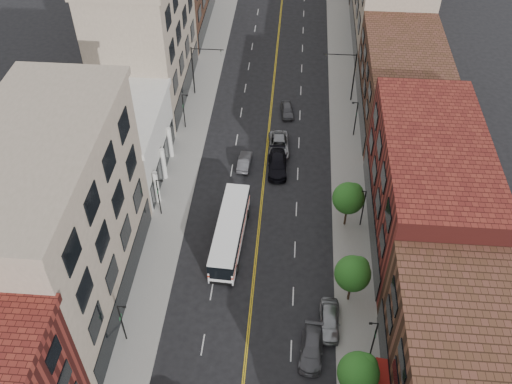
% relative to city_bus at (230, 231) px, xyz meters
% --- Properties ---
extents(sidewalk_left, '(4.00, 110.00, 0.15)m').
position_rel_city_bus_xyz_m(sidewalk_left, '(-7.13, 14.49, -1.68)').
color(sidewalk_left, gray).
rests_on(sidewalk_left, ground).
extents(sidewalk_right, '(4.00, 110.00, 0.15)m').
position_rel_city_bus_xyz_m(sidewalk_right, '(12.87, 14.49, -1.68)').
color(sidewalk_right, gray).
rests_on(sidewalk_right, ground).
extents(bldg_l_tanoffice, '(10.00, 22.00, 18.00)m').
position_rel_city_bus_xyz_m(bldg_l_tanoffice, '(-14.13, -7.51, 7.24)').
color(bldg_l_tanoffice, gray).
rests_on(bldg_l_tanoffice, ground).
extents(bldg_l_white, '(10.00, 14.00, 8.00)m').
position_rel_city_bus_xyz_m(bldg_l_white, '(-14.13, 10.49, 2.24)').
color(bldg_l_white, silver).
rests_on(bldg_l_white, ground).
extents(bldg_l_far_a, '(10.00, 20.00, 18.00)m').
position_rel_city_bus_xyz_m(bldg_l_far_a, '(-14.13, 27.49, 7.24)').
color(bldg_l_far_a, gray).
rests_on(bldg_l_far_a, ground).
extents(bldg_r_mid, '(10.00, 22.00, 12.00)m').
position_rel_city_bus_xyz_m(bldg_r_mid, '(19.87, 3.49, 4.24)').
color(bldg_r_mid, '#5C1C18').
rests_on(bldg_r_mid, ground).
extents(bldg_r_far_a, '(10.00, 20.00, 10.00)m').
position_rel_city_bus_xyz_m(bldg_r_far_a, '(19.87, 24.49, 3.24)').
color(bldg_r_far_a, '#503120').
rests_on(bldg_r_far_a, ground).
extents(tree_r_1, '(3.40, 3.40, 5.59)m').
position_rel_city_bus_xyz_m(tree_r_1, '(12.26, -16.44, 2.37)').
color(tree_r_1, black).
rests_on(tree_r_1, sidewalk_right).
extents(tree_r_2, '(3.40, 3.40, 5.59)m').
position_rel_city_bus_xyz_m(tree_r_2, '(12.26, -6.44, 2.37)').
color(tree_r_2, black).
rests_on(tree_r_2, sidewalk_right).
extents(tree_r_3, '(3.40, 3.40, 5.59)m').
position_rel_city_bus_xyz_m(tree_r_3, '(12.26, 3.56, 2.37)').
color(tree_r_3, black).
rests_on(tree_r_3, sidewalk_right).
extents(lamp_l_1, '(0.81, 0.55, 5.05)m').
position_rel_city_bus_xyz_m(lamp_l_1, '(-8.08, -12.51, 1.21)').
color(lamp_l_1, black).
rests_on(lamp_l_1, sidewalk_left).
extents(lamp_l_2, '(0.81, 0.55, 5.05)m').
position_rel_city_bus_xyz_m(lamp_l_2, '(-8.08, 3.49, 1.21)').
color(lamp_l_2, black).
rests_on(lamp_l_2, sidewalk_left).
extents(lamp_l_3, '(0.81, 0.55, 5.05)m').
position_rel_city_bus_xyz_m(lamp_l_3, '(-8.08, 19.49, 1.21)').
color(lamp_l_3, black).
rests_on(lamp_l_3, sidewalk_left).
extents(lamp_r_1, '(0.81, 0.55, 5.05)m').
position_rel_city_bus_xyz_m(lamp_r_1, '(13.82, -12.51, 1.21)').
color(lamp_r_1, black).
rests_on(lamp_r_1, sidewalk_right).
extents(lamp_r_2, '(0.81, 0.55, 5.05)m').
position_rel_city_bus_xyz_m(lamp_r_2, '(13.82, 3.49, 1.21)').
color(lamp_r_2, black).
rests_on(lamp_r_2, sidewalk_right).
extents(lamp_r_3, '(0.81, 0.55, 5.05)m').
position_rel_city_bus_xyz_m(lamp_r_3, '(13.82, 19.49, 1.21)').
color(lamp_r_3, black).
rests_on(lamp_r_3, sidewalk_right).
extents(signal_mast_left, '(4.49, 0.18, 7.20)m').
position_rel_city_bus_xyz_m(signal_mast_left, '(-7.40, 27.49, 2.89)').
color(signal_mast_left, black).
rests_on(signal_mast_left, sidewalk_left).
extents(signal_mast_right, '(4.49, 0.18, 7.20)m').
position_rel_city_bus_xyz_m(signal_mast_right, '(13.14, 27.49, 2.89)').
color(signal_mast_right, black).
rests_on(signal_mast_right, sidewalk_right).
extents(city_bus, '(3.29, 11.88, 3.02)m').
position_rel_city_bus_xyz_m(city_bus, '(0.00, 0.00, 0.00)').
color(city_bus, white).
rests_on(city_bus, ground).
extents(car_parked_mid, '(2.43, 5.12, 1.44)m').
position_rel_city_bus_xyz_m(car_parked_mid, '(8.67, -12.59, -1.04)').
color(car_parked_mid, '#525257').
rests_on(car_parked_mid, ground).
extents(car_parked_far, '(2.04, 4.84, 1.63)m').
position_rel_city_bus_xyz_m(car_parked_far, '(10.27, -9.56, -0.94)').
color(car_parked_far, '#93969A').
rests_on(car_parked_far, ground).
extents(car_lane_behind, '(1.60, 4.08, 1.32)m').
position_rel_city_bus_xyz_m(car_lane_behind, '(0.34, 12.53, -1.10)').
color(car_lane_behind, '#444348').
rests_on(car_lane_behind, ground).
extents(car_lane_a, '(2.50, 5.65, 1.61)m').
position_rel_city_bus_xyz_m(car_lane_a, '(4.37, 12.09, -0.95)').
color(car_lane_a, black).
rests_on(car_lane_a, ground).
extents(car_lane_b, '(2.93, 5.68, 1.53)m').
position_rel_city_bus_xyz_m(car_lane_b, '(4.37, 15.91, -0.99)').
color(car_lane_b, gray).
rests_on(car_lane_b, ground).
extents(car_lane_c, '(2.07, 4.09, 1.34)m').
position_rel_city_bus_xyz_m(car_lane_c, '(5.11, 23.64, -1.09)').
color(car_lane_c, '#4D4D52').
rests_on(car_lane_c, ground).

